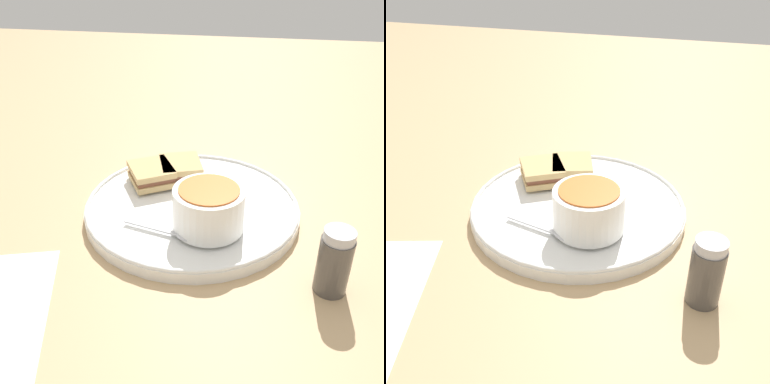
% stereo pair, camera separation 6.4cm
% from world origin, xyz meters
% --- Properties ---
extents(ground_plane, '(2.40, 2.40, 0.00)m').
position_xyz_m(ground_plane, '(0.00, 0.00, 0.00)').
color(ground_plane, tan).
extents(plate, '(0.31, 0.31, 0.02)m').
position_xyz_m(plate, '(0.00, 0.00, 0.01)').
color(plate, white).
rests_on(plate, ground_plane).
extents(soup_bowl, '(0.09, 0.09, 0.06)m').
position_xyz_m(soup_bowl, '(-0.06, -0.03, 0.05)').
color(soup_bowl, white).
rests_on(soup_bowl, plate).
extents(spoon, '(0.04, 0.11, 0.01)m').
position_xyz_m(spoon, '(-0.09, -0.00, 0.02)').
color(spoon, silver).
rests_on(spoon, plate).
extents(sandwich_half_near, '(0.08, 0.08, 0.03)m').
position_xyz_m(sandwich_half_near, '(0.07, 0.03, 0.03)').
color(sandwich_half_near, tan).
rests_on(sandwich_half_near, plate).
extents(sandwich_half_far, '(0.09, 0.09, 0.03)m').
position_xyz_m(sandwich_half_far, '(0.05, 0.07, 0.03)').
color(sandwich_half_far, tan).
rests_on(sandwich_half_far, plate).
extents(salt_shaker, '(0.04, 0.04, 0.08)m').
position_xyz_m(salt_shaker, '(-0.13, -0.18, 0.04)').
color(salt_shaker, '#4C4742').
rests_on(salt_shaker, ground_plane).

